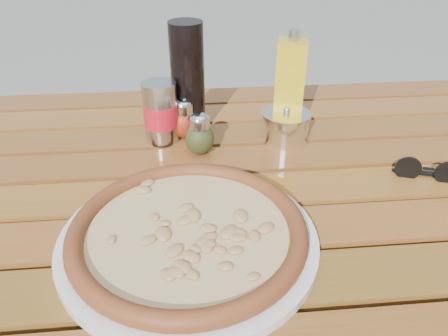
{
  "coord_description": "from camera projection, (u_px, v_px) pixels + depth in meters",
  "views": [
    {
      "loc": [
        -0.06,
        -0.59,
        1.16
      ],
      "look_at": [
        0.0,
        0.02,
        0.78
      ],
      "focal_mm": 35.0,
      "sensor_mm": 36.0,
      "label": 1
    }
  ],
  "objects": [
    {
      "name": "table",
      "position": [
        225.0,
        225.0,
        0.76
      ],
      "size": [
        1.4,
        0.9,
        0.75
      ],
      "color": "#371E0C",
      "rests_on": "ground"
    },
    {
      "name": "plate",
      "position": [
        189.0,
        240.0,
        0.61
      ],
      "size": [
        0.43,
        0.43,
        0.01
      ],
      "primitive_type": "cylinder",
      "rotation": [
        0.0,
        0.0,
        0.23
      ],
      "color": "silver",
      "rests_on": "table"
    },
    {
      "name": "pizza",
      "position": [
        188.0,
        231.0,
        0.6
      ],
      "size": [
        0.36,
        0.36,
        0.03
      ],
      "rotation": [
        0.0,
        0.0,
        0.1
      ],
      "color": "beige",
      "rests_on": "plate"
    },
    {
      "name": "pepper_shaker",
      "position": [
        183.0,
        119.0,
        0.86
      ],
      "size": [
        0.07,
        0.07,
        0.08
      ],
      "rotation": [
        0.0,
        0.0,
        -0.39
      ],
      "color": "#A93413",
      "rests_on": "table"
    },
    {
      "name": "oregano_shaker",
      "position": [
        200.0,
        135.0,
        0.81
      ],
      "size": [
        0.07,
        0.07,
        0.08
      ],
      "rotation": [
        0.0,
        0.0,
        -0.39
      ],
      "color": "#3C441B",
      "rests_on": "table"
    },
    {
      "name": "dark_bottle",
      "position": [
        188.0,
        79.0,
        0.85
      ],
      "size": [
        0.09,
        0.09,
        0.22
      ],
      "primitive_type": "cylinder",
      "rotation": [
        0.0,
        0.0,
        0.42
      ],
      "color": "black",
      "rests_on": "table"
    },
    {
      "name": "soda_can",
      "position": [
        161.0,
        113.0,
        0.84
      ],
      "size": [
        0.07,
        0.07,
        0.12
      ],
      "rotation": [
        0.0,
        0.0,
        -0.06
      ],
      "color": "#BBBCC0",
      "rests_on": "table"
    },
    {
      "name": "olive_oil_cruet",
      "position": [
        289.0,
        89.0,
        0.85
      ],
      "size": [
        0.07,
        0.07,
        0.21
      ],
      "rotation": [
        0.0,
        0.0,
        -0.25
      ],
      "color": "gold",
      "rests_on": "table"
    },
    {
      "name": "parmesan_tin",
      "position": [
        285.0,
        126.0,
        0.86
      ],
      "size": [
        0.11,
        0.11,
        0.07
      ],
      "rotation": [
        0.0,
        0.0,
        -0.17
      ],
      "color": "white",
      "rests_on": "table"
    },
    {
      "name": "sunglasses",
      "position": [
        427.0,
        171.0,
        0.74
      ],
      "size": [
        0.11,
        0.05,
        0.04
      ],
      "rotation": [
        0.0,
        0.0,
        -0.34
      ],
      "color": "black",
      "rests_on": "table"
    }
  ]
}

